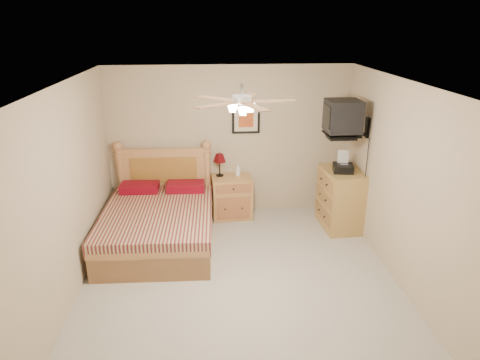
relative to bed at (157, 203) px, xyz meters
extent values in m
plane|color=#A49E94|center=(1.13, -1.12, -0.66)|extent=(4.50, 4.50, 0.00)
cube|color=white|center=(1.13, -1.12, 1.84)|extent=(4.00, 4.50, 0.04)
cube|color=tan|center=(1.13, 1.13, 0.59)|extent=(4.00, 0.04, 2.50)
cube|color=tan|center=(1.13, -3.37, 0.59)|extent=(4.00, 0.04, 2.50)
cube|color=tan|center=(-0.87, -1.12, 0.59)|extent=(0.04, 4.50, 2.50)
cube|color=tan|center=(3.13, -1.12, 0.59)|extent=(0.04, 4.50, 2.50)
cube|color=#A67A3B|center=(1.14, 0.88, -0.31)|extent=(0.68, 0.53, 0.70)
imported|color=white|center=(1.25, 0.93, 0.15)|extent=(0.09, 0.09, 0.21)
cube|color=black|center=(1.40, 1.11, 0.96)|extent=(0.46, 0.04, 0.46)
cube|color=olive|center=(2.86, 0.36, -0.18)|extent=(0.61, 0.84, 0.96)
imported|color=#B3A691|center=(2.82, 0.63, 0.31)|extent=(0.19, 0.25, 0.02)
imported|color=tan|center=(2.84, 0.64, 0.33)|extent=(0.25, 0.32, 0.02)
camera|label=1|loc=(0.76, -5.76, 2.50)|focal=32.00mm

